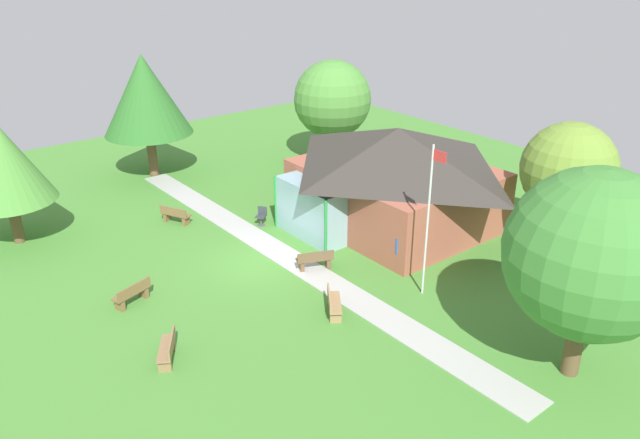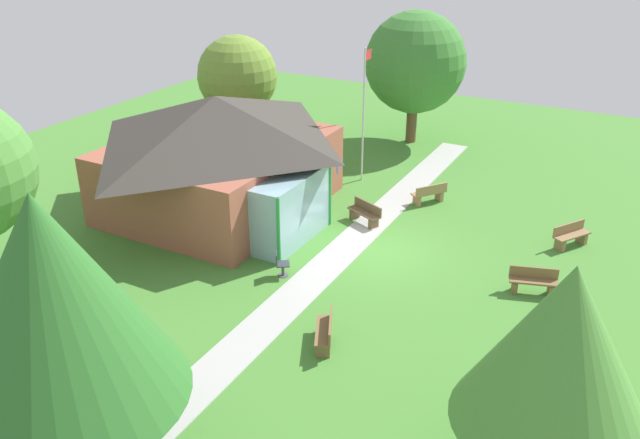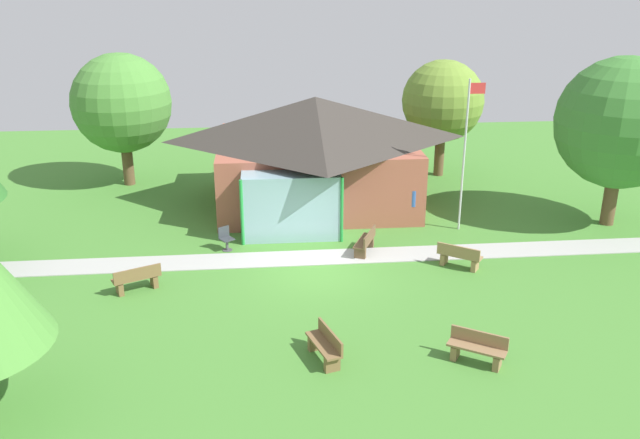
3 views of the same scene
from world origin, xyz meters
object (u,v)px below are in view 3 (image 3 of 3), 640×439
(pavilion, at_px, (315,149))
(patio_chair_west, at_px, (226,239))
(tree_behind_pavilion_right, at_px, (443,101))
(visitor_near_flagpole, at_px, (413,202))
(bench_mid_left, at_px, (137,279))
(bench_front_center, at_px, (325,346))
(flagpole, at_px, (465,149))
(bench_mid_right, at_px, (459,257))
(tree_behind_pavilion_left, at_px, (122,103))
(bench_rear_near_path, at_px, (366,243))
(bench_front_right, at_px, (477,349))
(tree_east_hedge, at_px, (622,123))

(pavilion, relative_size, patio_chair_west, 10.61)
(tree_behind_pavilion_right, bearing_deg, pavilion, -150.41)
(visitor_near_flagpole, relative_size, tree_behind_pavilion_right, 0.31)
(visitor_near_flagpole, bearing_deg, pavilion, 116.06)
(bench_mid_left, bearing_deg, bench_front_center, -64.65)
(flagpole, relative_size, bench_mid_right, 3.95)
(tree_behind_pavilion_left, bearing_deg, patio_chair_west, -59.41)
(pavilion, height_order, patio_chair_west, pavilion)
(bench_rear_near_path, relative_size, visitor_near_flagpole, 0.89)
(flagpole, relative_size, bench_rear_near_path, 3.76)
(visitor_near_flagpole, distance_m, tree_behind_pavilion_left, 14.02)
(pavilion, xyz_separation_m, patio_chair_west, (-3.60, -4.92, -1.97))
(pavilion, relative_size, bench_rear_near_path, 5.88)
(pavilion, xyz_separation_m, bench_front_right, (3.21, -12.92, -1.99))
(tree_east_hedge, bearing_deg, bench_front_center, -143.60)
(pavilion, relative_size, flagpole, 1.56)
(tree_east_hedge, bearing_deg, tree_behind_pavilion_left, 160.87)
(visitor_near_flagpole, bearing_deg, bench_mid_left, -176.58)
(bench_front_center, height_order, bench_mid_left, same)
(tree_behind_pavilion_left, bearing_deg, bench_rear_near_path, -42.32)
(bench_mid_left, distance_m, patio_chair_west, 4.06)
(tree_behind_pavilion_right, bearing_deg, bench_mid_left, -137.34)
(bench_front_center, height_order, bench_front_right, same)
(pavilion, height_order, visitor_near_flagpole, pavilion)
(visitor_near_flagpole, bearing_deg, flagpole, -37.54)
(bench_front_right, height_order, tree_behind_pavilion_left, tree_behind_pavilion_left)
(bench_mid_right, bearing_deg, tree_behind_pavilion_right, 115.03)
(tree_behind_pavilion_left, xyz_separation_m, tree_east_hedge, (19.91, -6.91, 0.25))
(tree_east_hedge, bearing_deg, patio_chair_west, -174.75)
(bench_front_center, relative_size, visitor_near_flagpole, 0.90)
(bench_mid_left, xyz_separation_m, tree_east_hedge, (17.66, 4.46, 3.68))
(bench_mid_right, xyz_separation_m, tree_behind_pavilion_left, (-12.87, 10.51, 3.43))
(visitor_near_flagpole, distance_m, tree_behind_pavilion_right, 7.76)
(tree_east_hedge, bearing_deg, bench_mid_left, -165.81)
(flagpole, bearing_deg, tree_behind_pavilion_left, 153.36)
(patio_chair_west, xyz_separation_m, visitor_near_flagpole, (7.20, 1.78, 0.61))
(bench_mid_left, xyz_separation_m, bench_front_right, (9.45, -4.92, 0.00))
(flagpole, distance_m, bench_mid_left, 12.76)
(bench_front_center, height_order, bench_mid_right, same)
(bench_mid_right, xyz_separation_m, bench_rear_near_path, (-2.99, 1.51, 0.00))
(bench_mid_right, relative_size, tree_behind_pavilion_left, 0.24)
(bench_rear_near_path, bearing_deg, bench_mid_left, 130.72)
(bench_front_center, bearing_deg, tree_behind_pavilion_right, -41.61)
(bench_mid_left, height_order, bench_mid_right, same)
(patio_chair_west, height_order, tree_behind_pavilion_left, tree_behind_pavilion_left)
(bench_mid_left, relative_size, bench_front_right, 1.03)
(bench_front_center, bearing_deg, flagpole, -52.40)
(bench_mid_right, distance_m, bench_rear_near_path, 3.34)
(bench_front_center, height_order, visitor_near_flagpole, visitor_near_flagpole)
(tree_behind_pavilion_left, bearing_deg, tree_east_hedge, -19.13)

